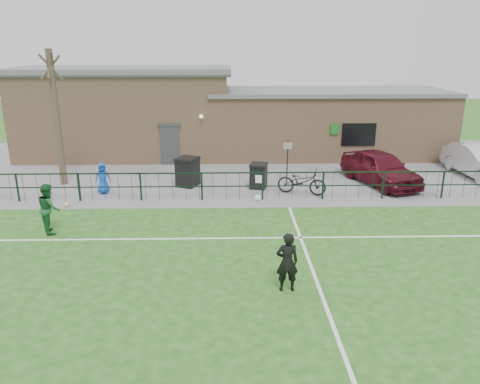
{
  "coord_description": "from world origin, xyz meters",
  "views": [
    {
      "loc": [
        -0.36,
        -10.38,
        6.18
      ],
      "look_at": [
        0.0,
        5.0,
        1.3
      ],
      "focal_mm": 35.0,
      "sensor_mm": 36.0,
      "label": 1
    }
  ],
  "objects_px": {
    "spectator_child": "(103,178)",
    "outfield_player": "(49,208)",
    "sign_post": "(287,162)",
    "car_maroon": "(380,168)",
    "wheelie_bin_left": "(188,173)",
    "bare_tree": "(57,119)",
    "bicycle_e": "(302,182)",
    "ball_ground": "(67,205)",
    "wheelie_bin_right": "(259,177)"
  },
  "relations": [
    {
      "from": "spectator_child",
      "to": "outfield_player",
      "type": "distance_m",
      "value": 4.34
    },
    {
      "from": "sign_post",
      "to": "car_maroon",
      "type": "relative_size",
      "value": 0.44
    },
    {
      "from": "wheelie_bin_left",
      "to": "spectator_child",
      "type": "height_order",
      "value": "spectator_child"
    },
    {
      "from": "sign_post",
      "to": "outfield_player",
      "type": "bearing_deg",
      "value": -147.14
    },
    {
      "from": "bare_tree",
      "to": "outfield_player",
      "type": "height_order",
      "value": "bare_tree"
    },
    {
      "from": "wheelie_bin_left",
      "to": "bicycle_e",
      "type": "relative_size",
      "value": 0.58
    },
    {
      "from": "bare_tree",
      "to": "ball_ground",
      "type": "bearing_deg",
      "value": -69.99
    },
    {
      "from": "sign_post",
      "to": "wheelie_bin_left",
      "type": "bearing_deg",
      "value": -175.81
    },
    {
      "from": "wheelie_bin_right",
      "to": "ball_ground",
      "type": "bearing_deg",
      "value": -148.48
    },
    {
      "from": "wheelie_bin_right",
      "to": "car_maroon",
      "type": "height_order",
      "value": "car_maroon"
    },
    {
      "from": "bare_tree",
      "to": "wheelie_bin_left",
      "type": "xyz_separation_m",
      "value": [
        5.75,
        -0.44,
        -2.37
      ]
    },
    {
      "from": "wheelie_bin_left",
      "to": "sign_post",
      "type": "bearing_deg",
      "value": 27.51
    },
    {
      "from": "car_maroon",
      "to": "ball_ground",
      "type": "xyz_separation_m",
      "value": [
        -13.36,
        -2.86,
        -0.68
      ]
    },
    {
      "from": "bare_tree",
      "to": "car_maroon",
      "type": "height_order",
      "value": "bare_tree"
    },
    {
      "from": "bicycle_e",
      "to": "spectator_child",
      "type": "distance_m",
      "value": 8.53
    },
    {
      "from": "bare_tree",
      "to": "wheelie_bin_right",
      "type": "relative_size",
      "value": 5.85
    },
    {
      "from": "spectator_child",
      "to": "wheelie_bin_left",
      "type": "bearing_deg",
      "value": -1.14
    },
    {
      "from": "wheelie_bin_right",
      "to": "sign_post",
      "type": "xyz_separation_m",
      "value": [
        1.36,
        0.73,
        0.49
      ]
    },
    {
      "from": "bare_tree",
      "to": "ball_ground",
      "type": "xyz_separation_m",
      "value": [
        1.18,
        -3.23,
        -2.9
      ]
    },
    {
      "from": "spectator_child",
      "to": "ball_ground",
      "type": "height_order",
      "value": "spectator_child"
    },
    {
      "from": "car_maroon",
      "to": "ball_ground",
      "type": "height_order",
      "value": "car_maroon"
    },
    {
      "from": "spectator_child",
      "to": "sign_post",
      "type": "bearing_deg",
      "value": -8.06
    },
    {
      "from": "bare_tree",
      "to": "car_maroon",
      "type": "distance_m",
      "value": 14.71
    },
    {
      "from": "sign_post",
      "to": "ball_ground",
      "type": "height_order",
      "value": "sign_post"
    },
    {
      "from": "wheelie_bin_right",
      "to": "bicycle_e",
      "type": "xyz_separation_m",
      "value": [
        1.79,
        -0.95,
        0.04
      ]
    },
    {
      "from": "sign_post",
      "to": "bicycle_e",
      "type": "distance_m",
      "value": 1.8
    },
    {
      "from": "wheelie_bin_left",
      "to": "car_maroon",
      "type": "relative_size",
      "value": 0.27
    },
    {
      "from": "wheelie_bin_right",
      "to": "spectator_child",
      "type": "xyz_separation_m",
      "value": [
        -6.73,
        -0.67,
        0.15
      ]
    },
    {
      "from": "sign_post",
      "to": "spectator_child",
      "type": "bearing_deg",
      "value": -170.19
    },
    {
      "from": "bicycle_e",
      "to": "outfield_player",
      "type": "xyz_separation_m",
      "value": [
        -9.23,
        -4.0,
        0.29
      ]
    },
    {
      "from": "sign_post",
      "to": "spectator_child",
      "type": "distance_m",
      "value": 8.22
    },
    {
      "from": "wheelie_bin_right",
      "to": "sign_post",
      "type": "distance_m",
      "value": 1.62
    },
    {
      "from": "wheelie_bin_left",
      "to": "car_maroon",
      "type": "height_order",
      "value": "car_maroon"
    },
    {
      "from": "wheelie_bin_right",
      "to": "wheelie_bin_left",
      "type": "bearing_deg",
      "value": -172.76
    },
    {
      "from": "car_maroon",
      "to": "bicycle_e",
      "type": "xyz_separation_m",
      "value": [
        -3.81,
        -1.43,
        -0.22
      ]
    },
    {
      "from": "car_maroon",
      "to": "ball_ground",
      "type": "bearing_deg",
      "value": 173.17
    },
    {
      "from": "car_maroon",
      "to": "bicycle_e",
      "type": "height_order",
      "value": "car_maroon"
    },
    {
      "from": "bicycle_e",
      "to": "wheelie_bin_left",
      "type": "bearing_deg",
      "value": 94.26
    },
    {
      "from": "car_maroon",
      "to": "wheelie_bin_left",
      "type": "bearing_deg",
      "value": 161.55
    },
    {
      "from": "bicycle_e",
      "to": "sign_post",
      "type": "bearing_deg",
      "value": 33.81
    },
    {
      "from": "outfield_player",
      "to": "wheelie_bin_left",
      "type": "bearing_deg",
      "value": -67.27
    },
    {
      "from": "bicycle_e",
      "to": "ball_ground",
      "type": "relative_size",
      "value": 10.26
    },
    {
      "from": "wheelie_bin_left",
      "to": "outfield_player",
      "type": "xyz_separation_m",
      "value": [
        -4.25,
        -5.35,
        0.23
      ]
    },
    {
      "from": "sign_post",
      "to": "bare_tree",
      "type": "bearing_deg",
      "value": 179.42
    },
    {
      "from": "wheelie_bin_left",
      "to": "ball_ground",
      "type": "height_order",
      "value": "wheelie_bin_left"
    },
    {
      "from": "spectator_child",
      "to": "car_maroon",
      "type": "bearing_deg",
      "value": -12.59
    },
    {
      "from": "sign_post",
      "to": "car_maroon",
      "type": "distance_m",
      "value": 4.25
    },
    {
      "from": "spectator_child",
      "to": "outfield_player",
      "type": "height_order",
      "value": "outfield_player"
    },
    {
      "from": "bare_tree",
      "to": "outfield_player",
      "type": "xyz_separation_m",
      "value": [
        1.5,
        -5.78,
        -2.14
      ]
    },
    {
      "from": "outfield_player",
      "to": "ball_ground",
      "type": "relative_size",
      "value": 8.42
    }
  ]
}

